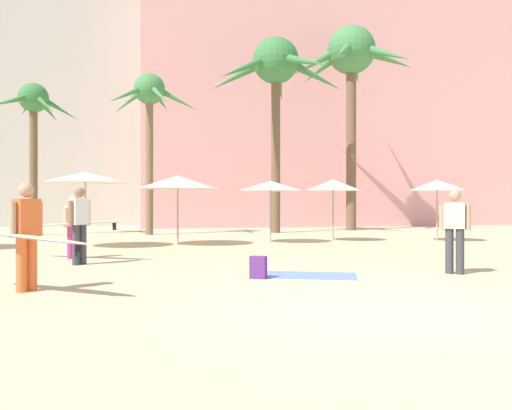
{
  "coord_description": "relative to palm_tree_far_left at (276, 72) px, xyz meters",
  "views": [
    {
      "loc": [
        -3.15,
        -6.14,
        1.4
      ],
      "look_at": [
        -0.09,
        6.83,
        1.38
      ],
      "focal_mm": 36.15,
      "sensor_mm": 36.0,
      "label": 1
    }
  ],
  "objects": [
    {
      "name": "hotel_pink",
      "position": [
        6.14,
        9.8,
        0.58
      ],
      "size": [
        25.11,
        8.79,
        16.94
      ],
      "primitive_type": "cube",
      "color": "pink",
      "rests_on": "ground"
    },
    {
      "name": "cafe_umbrella_0",
      "position": [
        0.62,
        -5.92,
        -5.76
      ],
      "size": [
        2.11,
        2.11,
        2.34
      ],
      "color": "gray",
      "rests_on": "ground"
    },
    {
      "name": "cafe_umbrella_2",
      "position": [
        -5.29,
        -6.51,
        -5.73
      ],
      "size": [
        2.78,
        2.78,
        2.38
      ],
      "color": "gray",
      "rests_on": "ground"
    },
    {
      "name": "cafe_umbrella_1",
      "position": [
        4.37,
        -7.0,
        -5.77
      ],
      "size": [
        2.03,
        2.03,
        2.32
      ],
      "color": "gray",
      "rests_on": "ground"
    },
    {
      "name": "cafe_umbrella_6",
      "position": [
        -1.92,
        -6.24,
        -5.82
      ],
      "size": [
        2.33,
        2.33,
        2.25
      ],
      "color": "gray",
      "rests_on": "ground"
    },
    {
      "name": "backpack",
      "position": [
        -4.46,
        -14.88,
        -7.68
      ],
      "size": [
        0.35,
        0.34,
        0.42
      ],
      "rotation": [
        0.0,
        0.0,
        1.05
      ],
      "color": "#5C2C7D",
      "rests_on": "ground"
    },
    {
      "name": "person_near_left",
      "position": [
        -8.27,
        -10.41,
        -6.99
      ],
      "size": [
        2.81,
        1.97,
        1.62
      ],
      "rotation": [
        0.0,
        0.0,
        2.43
      ],
      "color": "#B7337F",
      "rests_on": "ground"
    },
    {
      "name": "palm_tree_center",
      "position": [
        4.61,
        1.44,
        1.16
      ],
      "size": [
        6.94,
        6.19,
        10.98
      ],
      "color": "brown",
      "rests_on": "ground"
    },
    {
      "name": "hotel_tower_gray",
      "position": [
        -9.48,
        15.17,
        6.07
      ],
      "size": [
        12.99,
        10.58,
        27.91
      ],
      "primitive_type": "cube",
      "color": "#BCB7AD",
      "rests_on": "ground"
    },
    {
      "name": "person_mid_right",
      "position": [
        -0.47,
        -15.17,
        -6.96
      ],
      "size": [
        0.52,
        0.46,
        1.69
      ],
      "rotation": [
        0.0,
        0.0,
        0.87
      ],
      "color": "#3D3D42",
      "rests_on": "ground"
    },
    {
      "name": "palm_tree_left",
      "position": [
        -6.06,
        -0.23,
        -1.88
      ],
      "size": [
        4.17,
        4.43,
        7.39
      ],
      "color": "brown",
      "rests_on": "ground"
    },
    {
      "name": "palm_tree_far_left",
      "position": [
        0.0,
        0.0,
        0.0
      ],
      "size": [
        6.8,
        6.9,
        9.56
      ],
      "color": "brown",
      "rests_on": "ground"
    },
    {
      "name": "ground",
      "position": [
        -3.57,
        -18.15,
        -7.89
      ],
      "size": [
        120.0,
        120.0,
        0.0
      ],
      "primitive_type": "plane",
      "color": "#C6B28C"
    },
    {
      "name": "cafe_umbrella_4",
      "position": [
        -8.28,
        -6.8,
        -5.61
      ],
      "size": [
        2.72,
        2.72,
        2.45
      ],
      "color": "gray",
      "rests_on": "ground"
    },
    {
      "name": "person_near_right",
      "position": [
        -8.42,
        -15.52,
        -6.95
      ],
      "size": [
        2.43,
        1.96,
        1.75
      ],
      "rotation": [
        0.0,
        0.0,
        2.43
      ],
      "color": "orange",
      "rests_on": "ground"
    },
    {
      "name": "beach_towel",
      "position": [
        -3.47,
        -14.73,
        -7.88
      ],
      "size": [
        2.17,
        1.66,
        0.01
      ],
      "primitive_type": "cube",
      "rotation": [
        0.0,
        0.0,
        -0.39
      ],
      "color": "#6684E0",
      "rests_on": "ground"
    },
    {
      "name": "palm_tree_right",
      "position": [
        -11.19,
        0.73,
        -2.33
      ],
      "size": [
        4.09,
        3.8,
        6.89
      ],
      "color": "brown",
      "rests_on": "ground"
    },
    {
      "name": "person_far_left",
      "position": [
        -7.97,
        -11.79,
        -6.9
      ],
      "size": [
        0.5,
        0.49,
        1.79
      ],
      "rotation": [
        0.0,
        0.0,
        5.49
      ],
      "color": "#3D3D42",
      "rests_on": "ground"
    }
  ]
}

